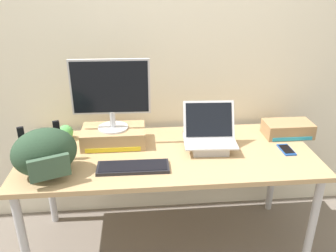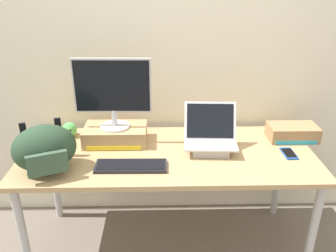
% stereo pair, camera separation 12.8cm
% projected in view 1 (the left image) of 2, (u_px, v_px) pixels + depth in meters
% --- Properties ---
extents(ground_plane, '(20.00, 20.00, 0.00)m').
position_uv_depth(ground_plane, '(168.00, 242.00, 2.46)').
color(ground_plane, '#70665B').
extents(back_wall, '(7.00, 0.10, 2.60)m').
position_uv_depth(back_wall, '(162.00, 46.00, 2.36)').
color(back_wall, silver).
rests_on(back_wall, ground).
extents(desk, '(1.82, 0.76, 0.73)m').
position_uv_depth(desk, '(168.00, 162.00, 2.19)').
color(desk, tan).
rests_on(desk, ground).
extents(toner_box_yellow, '(0.41, 0.25, 0.11)m').
position_uv_depth(toner_box_yellow, '(114.00, 136.00, 2.24)').
color(toner_box_yellow, tan).
rests_on(toner_box_yellow, desk).
extents(desktop_monitor, '(0.49, 0.19, 0.45)m').
position_uv_depth(desktop_monitor, '(111.00, 93.00, 2.12)').
color(desktop_monitor, silver).
rests_on(desktop_monitor, toner_box_yellow).
extents(open_laptop, '(0.34, 0.26, 0.29)m').
position_uv_depth(open_laptop, '(209.00, 140.00, 2.18)').
color(open_laptop, '#ADADB2').
rests_on(open_laptop, desk).
extents(external_keyboard, '(0.41, 0.15, 0.02)m').
position_uv_depth(external_keyboard, '(133.00, 167.00, 1.97)').
color(external_keyboard, black).
rests_on(external_keyboard, desk).
extents(messenger_backpack, '(0.41, 0.35, 0.27)m').
position_uv_depth(messenger_backpack, '(45.00, 152.00, 1.87)').
color(messenger_backpack, '#28422D').
rests_on(messenger_backpack, desk).
extents(coffee_mug, '(0.13, 0.09, 0.10)m').
position_uv_depth(coffee_mug, '(33.00, 148.00, 2.11)').
color(coffee_mug, silver).
rests_on(coffee_mug, desk).
extents(cell_phone, '(0.07, 0.15, 0.01)m').
position_uv_depth(cell_phone, '(286.00, 150.00, 2.18)').
color(cell_phone, '#19479E').
rests_on(cell_phone, desk).
extents(plush_toy, '(0.10, 0.10, 0.10)m').
position_uv_depth(plush_toy, '(66.00, 132.00, 2.31)').
color(plush_toy, '#56B256').
rests_on(plush_toy, desk).
extents(toner_box_cyan, '(0.32, 0.18, 0.10)m').
position_uv_depth(toner_box_cyan, '(288.00, 129.00, 2.36)').
color(toner_box_cyan, '#9E7A51').
rests_on(toner_box_cyan, desk).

